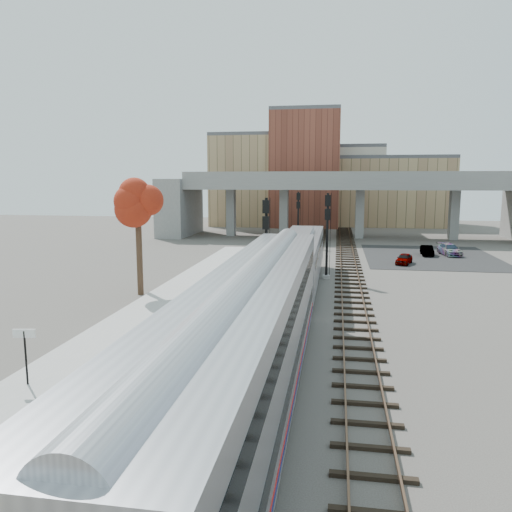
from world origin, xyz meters
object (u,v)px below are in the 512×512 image
(signal_mast_far, at_px, (298,219))
(car_a, at_px, (404,259))
(signal_mast_mid, at_px, (327,236))
(car_b, at_px, (427,251))
(car_c, at_px, (450,250))
(coach, at_px, (254,341))
(signal_mast_near, at_px, (266,249))
(locomotive, at_px, (301,257))
(tree, at_px, (138,204))

(signal_mast_far, bearing_deg, car_a, -47.16)
(signal_mast_mid, relative_size, signal_mast_far, 1.06)
(car_a, bearing_deg, car_b, 81.31)
(signal_mast_mid, height_order, car_c, signal_mast_mid)
(car_b, bearing_deg, coach, -105.37)
(car_b, bearing_deg, car_c, 16.48)
(signal_mast_near, distance_m, car_b, 27.38)
(signal_mast_mid, xyz_separation_m, car_b, (10.78, 14.85, -3.08))
(signal_mast_mid, bearing_deg, car_a, 48.66)
(coach, distance_m, signal_mast_near, 17.94)
(coach, xyz_separation_m, signal_mast_far, (-2.10, 46.83, 0.59))
(signal_mast_near, distance_m, car_a, 20.40)
(signal_mast_mid, height_order, signal_mast_far, signal_mast_mid)
(locomotive, relative_size, tree, 2.13)
(signal_mast_near, relative_size, tree, 0.80)
(car_b, bearing_deg, tree, -134.24)
(car_b, bearing_deg, signal_mast_far, 159.37)
(coach, height_order, signal_mast_far, signal_mast_far)
(coach, distance_m, tree, 21.25)
(tree, relative_size, car_a, 2.86)
(coach, bearing_deg, signal_mast_near, 96.73)
(signal_mast_near, height_order, signal_mast_mid, signal_mast_mid)
(car_b, bearing_deg, car_a, -115.25)
(signal_mast_mid, distance_m, tree, 16.02)
(coach, bearing_deg, signal_mast_mid, 85.56)
(locomotive, distance_m, coach, 22.61)
(signal_mast_mid, relative_size, car_a, 2.33)
(car_b, height_order, car_c, car_c)
(locomotive, relative_size, signal_mast_far, 2.77)
(car_c, bearing_deg, car_b, -174.70)
(car_c, bearing_deg, locomotive, -138.50)
(signal_mast_mid, bearing_deg, car_c, 49.33)
(signal_mast_far, bearing_deg, car_c, -17.79)
(coach, bearing_deg, car_a, 74.47)
(signal_mast_mid, bearing_deg, tree, -148.47)
(signal_mast_near, height_order, tree, tree)
(locomotive, height_order, car_c, locomotive)
(locomotive, xyz_separation_m, car_a, (9.53, 11.68, -1.70))
(coach, xyz_separation_m, signal_mast_mid, (2.00, 25.73, 0.87))
(car_c, bearing_deg, car_a, -138.91)
(signal_mast_far, bearing_deg, tree, -107.63)
(signal_mast_mid, bearing_deg, locomotive, -122.60)
(signal_mast_far, height_order, car_c, signal_mast_far)
(tree, bearing_deg, coach, -56.87)
(locomotive, xyz_separation_m, signal_mast_far, (-2.10, 24.22, 1.11))
(signal_mast_near, xyz_separation_m, car_a, (11.63, 16.49, -3.01))
(locomotive, distance_m, signal_mast_far, 24.34)
(locomotive, distance_m, car_c, 24.17)
(coach, bearing_deg, locomotive, 90.00)
(signal_mast_mid, height_order, car_b, signal_mast_mid)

